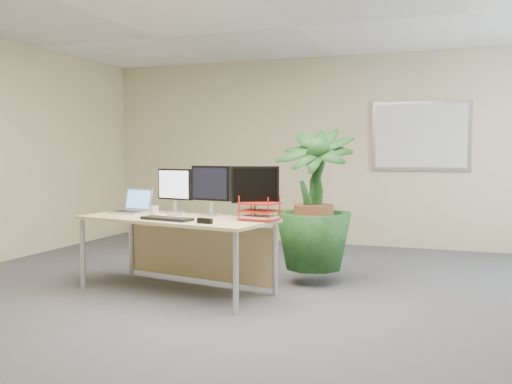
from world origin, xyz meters
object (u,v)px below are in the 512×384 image
(monitor_left, at_px, (175,188))
(monitor_right, at_px, (211,187))
(floor_plant, at_px, (314,210))
(laptop, at_px, (133,207))
(desk, at_px, (183,232))

(monitor_left, relative_size, monitor_right, 0.92)
(floor_plant, height_order, laptop, floor_plant)
(desk, relative_size, laptop, 5.10)
(desk, relative_size, monitor_left, 4.42)
(monitor_left, bearing_deg, desk, -48.99)
(monitor_right, bearing_deg, desk, -151.51)
(desk, height_order, laptop, laptop)
(floor_plant, bearing_deg, desk, -147.53)
(monitor_right, bearing_deg, monitor_left, 166.60)
(desk, relative_size, monitor_right, 4.08)
(desk, height_order, monitor_right, monitor_right)
(floor_plant, bearing_deg, monitor_right, -146.49)
(floor_plant, xyz_separation_m, monitor_left, (-1.32, -0.47, 0.22))
(desk, distance_m, laptop, 0.67)
(monitor_left, xyz_separation_m, monitor_right, (0.45, -0.11, 0.02))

